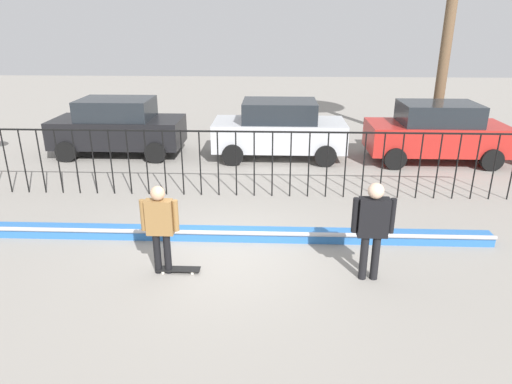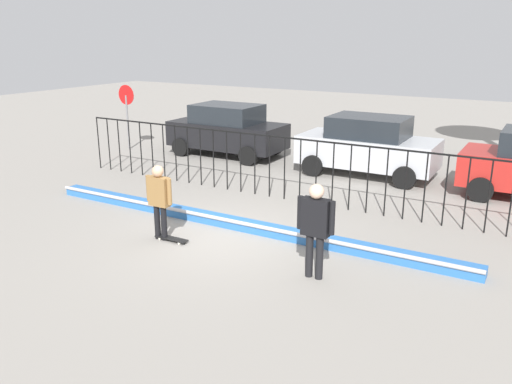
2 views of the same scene
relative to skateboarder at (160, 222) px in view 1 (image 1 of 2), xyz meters
name	(u,v)px [view 1 (image 1 of 2)]	position (x,y,z in m)	size (l,w,h in m)	color
ground_plane	(224,253)	(1.02, 0.79, -1.01)	(60.00, 60.00, 0.00)	gray
bowl_coping_ledge	(227,234)	(1.02, 1.41, -0.89)	(11.00, 0.40, 0.27)	#2D6BB7
perimeter_fence	(236,156)	(1.02, 3.98, 0.07)	(14.04, 0.04, 1.74)	black
skateboarder	(160,222)	(0.00, 0.00, 0.00)	(0.68, 0.25, 1.68)	black
skateboard	(178,269)	(0.27, 0.01, -0.95)	(0.80, 0.20, 0.07)	black
camera_operator	(373,223)	(3.71, -0.06, 0.08)	(0.73, 0.28, 1.82)	black
parked_car_black	(118,126)	(-3.29, 7.77, -0.04)	(4.30, 2.12, 1.90)	black
parked_car_silver	(279,129)	(2.15, 7.59, -0.04)	(4.30, 2.12, 1.90)	#B7BABF
parked_car_red	(436,132)	(7.18, 7.38, -0.04)	(4.30, 2.12, 1.90)	#B2231E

